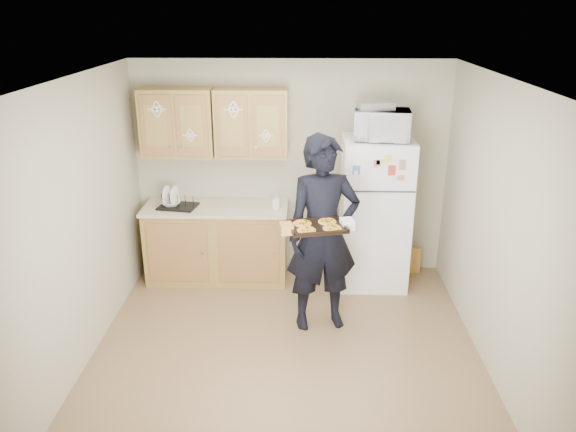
{
  "coord_description": "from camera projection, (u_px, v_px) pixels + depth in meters",
  "views": [
    {
      "loc": [
        0.14,
        -4.51,
        3.05
      ],
      "look_at": [
        0.0,
        0.45,
        1.17
      ],
      "focal_mm": 35.0,
      "sensor_mm": 36.0,
      "label": 1
    }
  ],
  "objects": [
    {
      "name": "pizza_front_right",
      "position": [
        332.0,
        228.0,
        4.99
      ],
      "size": [
        0.17,
        0.17,
        0.02
      ],
      "primitive_type": "cylinder",
      "color": "orange",
      "rests_on": "baking_tray"
    },
    {
      "name": "wall_front",
      "position": [
        276.0,
        343.0,
        3.18
      ],
      "size": [
        3.6,
        0.04,
        2.5
      ],
      "primitive_type": "cube",
      "color": "#AFA88E",
      "rests_on": "floor"
    },
    {
      "name": "countertop",
      "position": [
        216.0,
        207.0,
        6.4
      ],
      "size": [
        1.64,
        0.64,
        0.04
      ],
      "primitive_type": "cube",
      "color": "beige",
      "rests_on": "base_cabinet"
    },
    {
      "name": "upper_cab_left",
      "position": [
        178.0,
        123.0,
        6.2
      ],
      "size": [
        0.8,
        0.33,
        0.75
      ],
      "primitive_type": "cube",
      "color": "olive",
      "rests_on": "wall_back"
    },
    {
      "name": "baking_tray",
      "position": [
        317.0,
        227.0,
        5.05
      ],
      "size": [
        0.57,
        0.47,
        0.04
      ],
      "primitive_type": "cube",
      "rotation": [
        0.0,
        0.0,
        0.22
      ],
      "color": "black",
      "rests_on": "person"
    },
    {
      "name": "cereal_box",
      "position": [
        412.0,
        260.0,
        6.77
      ],
      "size": [
        0.2,
        0.07,
        0.32
      ],
      "primitive_type": "cube",
      "color": "#EEBD54",
      "rests_on": "floor"
    },
    {
      "name": "foil_pan",
      "position": [
        375.0,
        105.0,
        5.87
      ],
      "size": [
        0.4,
        0.3,
        0.08
      ],
      "primitive_type": "cube",
      "rotation": [
        0.0,
        0.0,
        0.13
      ],
      "color": "silver",
      "rests_on": "microwave"
    },
    {
      "name": "pizza_front_left",
      "position": [
        306.0,
        230.0,
        4.94
      ],
      "size": [
        0.17,
        0.17,
        0.02
      ],
      "primitive_type": "cylinder",
      "color": "orange",
      "rests_on": "baking_tray"
    },
    {
      "name": "person",
      "position": [
        323.0,
        235.0,
        5.39
      ],
      "size": [
        0.8,
        0.61,
        1.95
      ],
      "primitive_type": "imported",
      "rotation": [
        0.0,
        0.0,
        0.22
      ],
      "color": "black",
      "rests_on": "floor"
    },
    {
      "name": "refrigerator",
      "position": [
        374.0,
        213.0,
        6.31
      ],
      "size": [
        0.75,
        0.7,
        1.7
      ],
      "primitive_type": "cube",
      "color": "white",
      "rests_on": "floor"
    },
    {
      "name": "pizza_back_left",
      "position": [
        302.0,
        223.0,
        5.1
      ],
      "size": [
        0.17,
        0.17,
        0.02
      ],
      "primitive_type": "cylinder",
      "color": "orange",
      "rests_on": "baking_tray"
    },
    {
      "name": "ceiling",
      "position": [
        286.0,
        79.0,
        4.42
      ],
      "size": [
        3.6,
        3.6,
        0.0
      ],
      "primitive_type": "plane",
      "color": "silver",
      "rests_on": "wall_back"
    },
    {
      "name": "bowl",
      "position": [
        171.0,
        203.0,
        6.33
      ],
      "size": [
        0.26,
        0.26,
        0.05
      ],
      "primitive_type": "imported",
      "rotation": [
        0.0,
        0.0,
        0.2
      ],
      "color": "white",
      "rests_on": "dish_rack"
    },
    {
      "name": "wall_left",
      "position": [
        81.0,
        224.0,
        4.91
      ],
      "size": [
        0.04,
        3.6,
        2.5
      ],
      "primitive_type": "cube",
      "color": "#AFA88E",
      "rests_on": "floor"
    },
    {
      "name": "soap_bottle",
      "position": [
        277.0,
        201.0,
        6.28
      ],
      "size": [
        0.09,
        0.09,
        0.17
      ],
      "primitive_type": "imported",
      "rotation": [
        0.0,
        0.0,
        -0.19
      ],
      "color": "white",
      "rests_on": "countertop"
    },
    {
      "name": "wall_back",
      "position": [
        291.0,
        169.0,
        6.54
      ],
      "size": [
        3.6,
        0.04,
        2.5
      ],
      "primitive_type": "cube",
      "color": "#AFA88E",
      "rests_on": "floor"
    },
    {
      "name": "microwave",
      "position": [
        382.0,
        125.0,
        5.91
      ],
      "size": [
        0.61,
        0.44,
        0.32
      ],
      "primitive_type": "imported",
      "rotation": [
        0.0,
        0.0,
        -0.09
      ],
      "color": "white",
      "rests_on": "refrigerator"
    },
    {
      "name": "pizza_back_right",
      "position": [
        327.0,
        221.0,
        5.14
      ],
      "size": [
        0.17,
        0.17,
        0.02
      ],
      "primitive_type": "cylinder",
      "color": "orange",
      "rests_on": "baking_tray"
    },
    {
      "name": "floor",
      "position": [
        286.0,
        349.0,
        5.3
      ],
      "size": [
        3.6,
        3.6,
        0.0
      ],
      "primitive_type": "plane",
      "color": "brown",
      "rests_on": "ground"
    },
    {
      "name": "wall_right",
      "position": [
        495.0,
        228.0,
        4.81
      ],
      "size": [
        0.04,
        3.6,
        2.5
      ],
      "primitive_type": "cube",
      "color": "#AFA88E",
      "rests_on": "floor"
    },
    {
      "name": "upper_cab_right",
      "position": [
        252.0,
        123.0,
        6.18
      ],
      "size": [
        0.8,
        0.33,
        0.75
      ],
      "primitive_type": "cube",
      "color": "olive",
      "rests_on": "wall_back"
    },
    {
      "name": "base_cabinet",
      "position": [
        217.0,
        244.0,
        6.55
      ],
      "size": [
        1.6,
        0.6,
        0.86
      ],
      "primitive_type": "cube",
      "color": "olive",
      "rests_on": "floor"
    },
    {
      "name": "dish_rack",
      "position": [
        178.0,
        200.0,
        6.32
      ],
      "size": [
        0.46,
        0.37,
        0.16
      ],
      "primitive_type": "cube",
      "rotation": [
        0.0,
        0.0,
        -0.16
      ],
      "color": "black",
      "rests_on": "countertop"
    }
  ]
}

